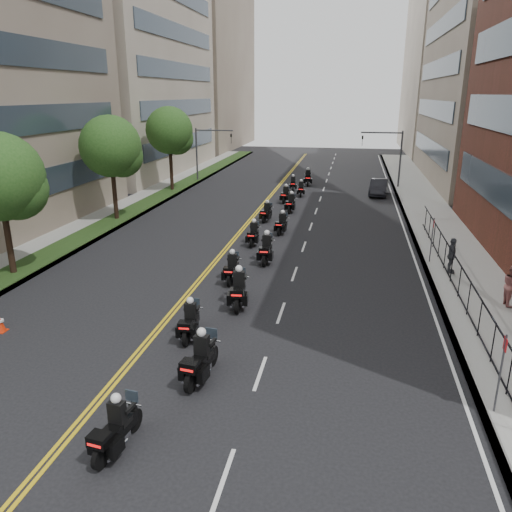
{
  "coord_description": "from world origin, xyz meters",
  "views": [
    {
      "loc": [
        5.87,
        -9.66,
        9.07
      ],
      "look_at": [
        1.38,
        13.68,
        1.31
      ],
      "focal_mm": 35.0,
      "sensor_mm": 36.0,
      "label": 1
    }
  ],
  "objects_px": {
    "motorcycle_10": "(286,195)",
    "motorcycle_1": "(200,360)",
    "motorcycle_2": "(190,322)",
    "motorcycle_8": "(267,213)",
    "traffic_cone": "(0,323)",
    "motorcycle_3": "(239,290)",
    "motorcycle_6": "(254,235)",
    "pedestrian_b": "(512,285)",
    "motorcycle_5": "(266,250)",
    "motorcycle_13": "(308,178)",
    "motorcycle_7": "(282,224)",
    "pedestrian_c": "(452,256)",
    "motorcycle_0": "(116,429)",
    "motorcycle_11": "(301,189)",
    "parked_sedan": "(379,187)",
    "motorcycle_9": "(291,204)",
    "motorcycle_4": "(232,269)",
    "motorcycle_12": "(293,184)"
  },
  "relations": [
    {
      "from": "motorcycle_10",
      "to": "motorcycle_1",
      "type": "bearing_deg",
      "value": -83.64
    },
    {
      "from": "motorcycle_2",
      "to": "motorcycle_8",
      "type": "bearing_deg",
      "value": 86.85
    },
    {
      "from": "motorcycle_8",
      "to": "traffic_cone",
      "type": "distance_m",
      "value": 21.22
    },
    {
      "from": "motorcycle_3",
      "to": "motorcycle_10",
      "type": "distance_m",
      "value": 22.57
    },
    {
      "from": "motorcycle_6",
      "to": "pedestrian_b",
      "type": "relative_size",
      "value": 1.21
    },
    {
      "from": "motorcycle_1",
      "to": "motorcycle_5",
      "type": "xyz_separation_m",
      "value": [
        0.07,
        12.37,
        0.01
      ]
    },
    {
      "from": "motorcycle_6",
      "to": "motorcycle_13",
      "type": "distance_m",
      "value": 21.87
    },
    {
      "from": "motorcycle_1",
      "to": "pedestrian_b",
      "type": "xyz_separation_m",
      "value": [
        11.71,
        8.18,
        0.35
      ]
    },
    {
      "from": "motorcycle_7",
      "to": "pedestrian_c",
      "type": "xyz_separation_m",
      "value": [
        9.78,
        -6.49,
        0.45
      ]
    },
    {
      "from": "motorcycle_3",
      "to": "motorcycle_7",
      "type": "xyz_separation_m",
      "value": [
        0.18,
        12.45,
        -0.11
      ]
    },
    {
      "from": "motorcycle_0",
      "to": "motorcycle_3",
      "type": "xyz_separation_m",
      "value": [
        1.09,
        9.88,
        0.09
      ]
    },
    {
      "from": "motorcycle_10",
      "to": "pedestrian_c",
      "type": "xyz_separation_m",
      "value": [
        10.9,
        -16.59,
        0.45
      ]
    },
    {
      "from": "motorcycle_11",
      "to": "parked_sedan",
      "type": "relative_size",
      "value": 0.48
    },
    {
      "from": "motorcycle_9",
      "to": "motorcycle_0",
      "type": "bearing_deg",
      "value": -88.42
    },
    {
      "from": "motorcycle_0",
      "to": "motorcycle_8",
      "type": "xyz_separation_m",
      "value": [
        -0.33,
        25.51,
        -0.03
      ]
    },
    {
      "from": "motorcycle_7",
      "to": "motorcycle_13",
      "type": "height_order",
      "value": "motorcycle_13"
    },
    {
      "from": "motorcycle_0",
      "to": "motorcycle_4",
      "type": "relative_size",
      "value": 0.98
    },
    {
      "from": "motorcycle_8",
      "to": "pedestrian_c",
      "type": "height_order",
      "value": "pedestrian_c"
    },
    {
      "from": "motorcycle_1",
      "to": "motorcycle_7",
      "type": "xyz_separation_m",
      "value": [
        0.08,
        18.57,
        -0.09
      ]
    },
    {
      "from": "pedestrian_c",
      "to": "motorcycle_13",
      "type": "bearing_deg",
      "value": 25.5
    },
    {
      "from": "motorcycle_5",
      "to": "traffic_cone",
      "type": "distance_m",
      "value": 13.82
    },
    {
      "from": "motorcycle_5",
      "to": "motorcycle_10",
      "type": "height_order",
      "value": "motorcycle_5"
    },
    {
      "from": "motorcycle_10",
      "to": "motorcycle_12",
      "type": "relative_size",
      "value": 1.03
    },
    {
      "from": "motorcycle_2",
      "to": "motorcycle_3",
      "type": "relative_size",
      "value": 0.88
    },
    {
      "from": "motorcycle_2",
      "to": "motorcycle_13",
      "type": "height_order",
      "value": "motorcycle_13"
    },
    {
      "from": "motorcycle_12",
      "to": "parked_sedan",
      "type": "height_order",
      "value": "motorcycle_12"
    },
    {
      "from": "motorcycle_11",
      "to": "parked_sedan",
      "type": "distance_m",
      "value": 7.35
    },
    {
      "from": "motorcycle_11",
      "to": "motorcycle_13",
      "type": "distance_m",
      "value": 5.69
    },
    {
      "from": "motorcycle_11",
      "to": "parked_sedan",
      "type": "height_order",
      "value": "motorcycle_11"
    },
    {
      "from": "motorcycle_11",
      "to": "pedestrian_c",
      "type": "distance_m",
      "value": 22.03
    },
    {
      "from": "motorcycle_0",
      "to": "motorcycle_11",
      "type": "bearing_deg",
      "value": 95.8
    },
    {
      "from": "motorcycle_12",
      "to": "motorcycle_0",
      "type": "bearing_deg",
      "value": -96.65
    },
    {
      "from": "motorcycle_4",
      "to": "motorcycle_12",
      "type": "relative_size",
      "value": 1.07
    },
    {
      "from": "motorcycle_10",
      "to": "motorcycle_11",
      "type": "bearing_deg",
      "value": 76.11
    },
    {
      "from": "motorcycle_3",
      "to": "motorcycle_13",
      "type": "relative_size",
      "value": 1.0
    },
    {
      "from": "motorcycle_1",
      "to": "motorcycle_11",
      "type": "xyz_separation_m",
      "value": [
        -0.02,
        31.77,
        -0.11
      ]
    },
    {
      "from": "motorcycle_10",
      "to": "motorcycle_12",
      "type": "height_order",
      "value": "motorcycle_10"
    },
    {
      "from": "motorcycle_6",
      "to": "motorcycle_10",
      "type": "bearing_deg",
      "value": 88.26
    },
    {
      "from": "motorcycle_0",
      "to": "pedestrian_b",
      "type": "bearing_deg",
      "value": 50.44
    },
    {
      "from": "motorcycle_11",
      "to": "motorcycle_12",
      "type": "xyz_separation_m",
      "value": [
        -1.06,
        2.68,
        0.01
      ]
    },
    {
      "from": "motorcycle_9",
      "to": "motorcycle_1",
      "type": "bearing_deg",
      "value": -86.03
    },
    {
      "from": "motorcycle_5",
      "to": "motorcycle_10",
      "type": "distance_m",
      "value": 16.35
    },
    {
      "from": "motorcycle_2",
      "to": "parked_sedan",
      "type": "height_order",
      "value": "motorcycle_2"
    },
    {
      "from": "motorcycle_7",
      "to": "parked_sedan",
      "type": "relative_size",
      "value": 0.49
    },
    {
      "from": "motorcycle_6",
      "to": "pedestrian_b",
      "type": "height_order",
      "value": "pedestrian_b"
    },
    {
      "from": "motorcycle_2",
      "to": "motorcycle_9",
      "type": "relative_size",
      "value": 0.98
    },
    {
      "from": "motorcycle_2",
      "to": "motorcycle_11",
      "type": "bearing_deg",
      "value": 83.64
    },
    {
      "from": "motorcycle_7",
      "to": "parked_sedan",
      "type": "bearing_deg",
      "value": 72.04
    },
    {
      "from": "motorcycle_13",
      "to": "motorcycle_11",
      "type": "bearing_deg",
      "value": -96.39
    },
    {
      "from": "motorcycle_7",
      "to": "motorcycle_10",
      "type": "xyz_separation_m",
      "value": [
        -1.11,
        10.11,
        0.0
      ]
    }
  ]
}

